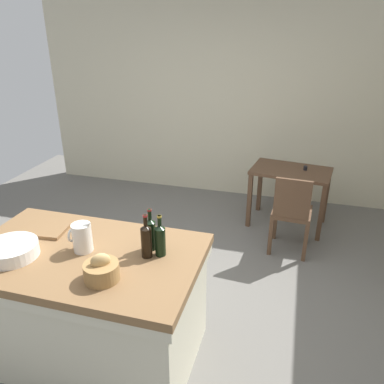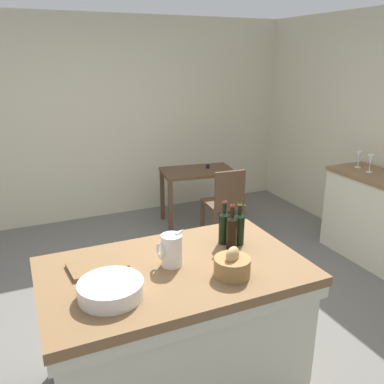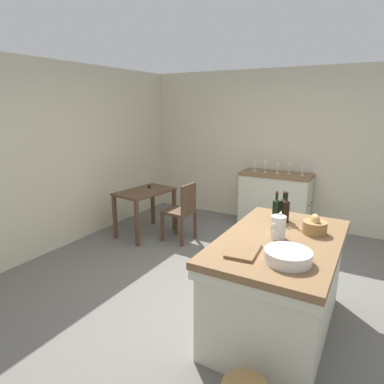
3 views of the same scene
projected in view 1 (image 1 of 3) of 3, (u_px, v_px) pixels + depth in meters
ground_plane at (168, 301)px, 3.46m from camera, size 6.76×6.76×0.00m
wall_back at (228, 103)px, 5.22m from camera, size 5.32×0.12×2.60m
island_table at (89, 301)px, 2.74m from camera, size 1.60×0.97×0.88m
writing_desk at (290, 179)px, 4.54m from camera, size 0.97×0.68×0.77m
wooden_chair at (292, 212)px, 4.01m from camera, size 0.43×0.43×0.90m
pitcher at (82, 237)px, 2.56m from camera, size 0.17×0.13×0.24m
wash_bowl at (11, 250)px, 2.52m from camera, size 0.35×0.35×0.09m
bread_basket at (101, 270)px, 2.28m from camera, size 0.21×0.21×0.18m
cutting_board at (44, 230)px, 2.84m from camera, size 0.35×0.25×0.02m
wine_bottle_dark at (160, 239)px, 2.51m from camera, size 0.07×0.07×0.29m
wine_bottle_amber at (150, 233)px, 2.57m from camera, size 0.07×0.07×0.30m
wine_bottle_green at (146, 240)px, 2.49m from camera, size 0.07×0.07×0.31m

